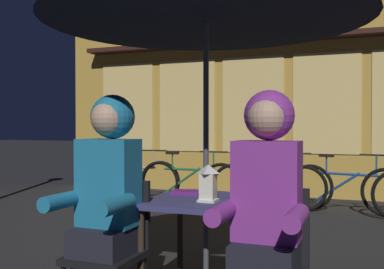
{
  "coord_description": "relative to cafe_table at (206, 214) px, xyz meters",
  "views": [
    {
      "loc": [
        0.96,
        -2.73,
        1.2
      ],
      "look_at": [
        0.0,
        -0.25,
        1.16
      ],
      "focal_mm": 42.11,
      "sensor_mm": 36.0,
      "label": 1
    }
  ],
  "objects": [
    {
      "name": "book",
      "position": [
        -0.19,
        0.14,
        0.11
      ],
      "size": [
        0.22,
        0.18,
        0.02
      ],
      "primitive_type": "cube",
      "rotation": [
        0.0,
        0.0,
        0.2
      ],
      "color": "#661E7A",
      "rests_on": "cafe_table"
    },
    {
      "name": "chair_right",
      "position": [
        0.48,
        -0.37,
        -0.15
      ],
      "size": [
        0.4,
        0.4,
        0.87
      ],
      "color": "black",
      "rests_on": "ground_plane"
    },
    {
      "name": "lantern",
      "position": [
        0.05,
        -0.11,
        0.22
      ],
      "size": [
        0.11,
        0.11,
        0.23
      ],
      "color": "white",
      "rests_on": "cafe_table"
    },
    {
      "name": "bicycle_third",
      "position": [
        -0.36,
        3.75,
        -0.29
      ],
      "size": [
        1.68,
        0.21,
        0.84
      ],
      "color": "black",
      "rests_on": "ground_plane"
    },
    {
      "name": "person_left_hooded",
      "position": [
        -0.48,
        -0.43,
        0.21
      ],
      "size": [
        0.45,
        0.56,
        1.4
      ],
      "color": "black",
      "rests_on": "ground_plane"
    },
    {
      "name": "person_right_hooded",
      "position": [
        0.48,
        -0.43,
        0.21
      ],
      "size": [
        0.45,
        0.56,
        1.4
      ],
      "color": "black",
      "rests_on": "ground_plane"
    },
    {
      "name": "shopfront_building",
      "position": [
        0.34,
        5.39,
        2.45
      ],
      "size": [
        10.0,
        0.93,
        6.2
      ],
      "color": "gold",
      "rests_on": "ground_plane"
    },
    {
      "name": "bicycle_nearest",
      "position": [
        -2.61,
        3.76,
        -0.29
      ],
      "size": [
        1.68,
        0.15,
        0.84
      ],
      "color": "black",
      "rests_on": "ground_plane"
    },
    {
      "name": "cafe_table",
      "position": [
        0.0,
        0.0,
        0.0
      ],
      "size": [
        0.72,
        0.72,
        0.74
      ],
      "color": "navy",
      "rests_on": "ground_plane"
    },
    {
      "name": "bicycle_fourth",
      "position": [
        0.72,
        3.87,
        -0.29
      ],
      "size": [
        1.65,
        0.41,
        0.84
      ],
      "color": "black",
      "rests_on": "ground_plane"
    },
    {
      "name": "bicycle_second",
      "position": [
        -1.59,
        3.73,
        -0.29
      ],
      "size": [
        1.68,
        0.11,
        0.84
      ],
      "color": "black",
      "rests_on": "ground_plane"
    },
    {
      "name": "chair_left",
      "position": [
        -0.48,
        -0.37,
        -0.15
      ],
      "size": [
        0.4,
        0.4,
        0.87
      ],
      "color": "black",
      "rests_on": "ground_plane"
    }
  ]
}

